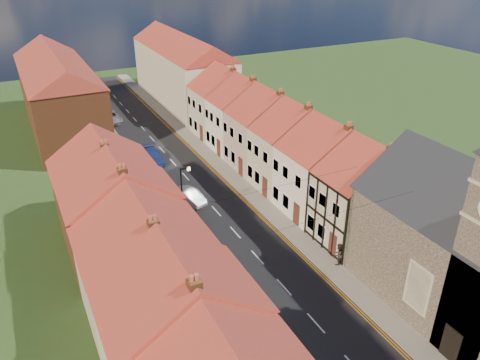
{
  "coord_description": "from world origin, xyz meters",
  "views": [
    {
      "loc": [
        -14.81,
        -12.32,
        22.38
      ],
      "look_at": [
        1.76,
        20.59,
        3.5
      ],
      "focal_mm": 35.0,
      "sensor_mm": 36.0,
      "label": 1
    }
  ],
  "objects_px": {
    "church": "(469,233)",
    "pedestrian_right": "(338,254)",
    "car_far": "(153,157)",
    "pedestrian_left": "(245,314)",
    "lamppost": "(183,196)",
    "car_distant": "(111,117)",
    "car_mid": "(189,196)"
  },
  "relations": [
    {
      "from": "car_mid",
      "to": "pedestrian_right",
      "type": "distance_m",
      "value": 15.82
    },
    {
      "from": "lamppost",
      "to": "car_distant",
      "type": "distance_m",
      "value": 30.66
    },
    {
      "from": "car_far",
      "to": "pedestrian_left",
      "type": "relative_size",
      "value": 2.73
    },
    {
      "from": "car_far",
      "to": "church",
      "type": "bearing_deg",
      "value": -64.39
    },
    {
      "from": "car_distant",
      "to": "pedestrian_right",
      "type": "bearing_deg",
      "value": -83.0
    },
    {
      "from": "car_mid",
      "to": "car_far",
      "type": "relative_size",
      "value": 0.8
    },
    {
      "from": "pedestrian_left",
      "to": "church",
      "type": "bearing_deg",
      "value": -23.62
    },
    {
      "from": "pedestrian_left",
      "to": "car_far",
      "type": "bearing_deg",
      "value": 80.21
    },
    {
      "from": "lamppost",
      "to": "pedestrian_left",
      "type": "bearing_deg",
      "value": -92.21
    },
    {
      "from": "car_mid",
      "to": "pedestrian_left",
      "type": "distance_m",
      "value": 17.02
    },
    {
      "from": "church",
      "to": "car_far",
      "type": "relative_size",
      "value": 3.15
    },
    {
      "from": "pedestrian_right",
      "to": "pedestrian_left",
      "type": "bearing_deg",
      "value": -1.21
    },
    {
      "from": "church",
      "to": "pedestrian_left",
      "type": "bearing_deg",
      "value": 161.31
    },
    {
      "from": "lamppost",
      "to": "car_distant",
      "type": "relative_size",
      "value": 1.23
    },
    {
      "from": "car_far",
      "to": "pedestrian_right",
      "type": "bearing_deg",
      "value": -68.16
    },
    {
      "from": "pedestrian_left",
      "to": "car_distant",
      "type": "bearing_deg",
      "value": 83.61
    },
    {
      "from": "lamppost",
      "to": "pedestrian_left",
      "type": "distance_m",
      "value": 12.34
    },
    {
      "from": "lamppost",
      "to": "pedestrian_left",
      "type": "xyz_separation_m",
      "value": [
        -0.47,
        -12.06,
        -2.53
      ]
    },
    {
      "from": "church",
      "to": "pedestrian_right",
      "type": "bearing_deg",
      "value": 121.42
    },
    {
      "from": "car_distant",
      "to": "pedestrian_right",
      "type": "height_order",
      "value": "pedestrian_right"
    },
    {
      "from": "car_mid",
      "to": "car_distant",
      "type": "relative_size",
      "value": 0.79
    },
    {
      "from": "car_distant",
      "to": "car_far",
      "type": "bearing_deg",
      "value": -90.1
    },
    {
      "from": "car_distant",
      "to": "car_mid",
      "type": "bearing_deg",
      "value": -91.04
    },
    {
      "from": "lamppost",
      "to": "pedestrian_left",
      "type": "height_order",
      "value": "lamppost"
    },
    {
      "from": "lamppost",
      "to": "car_far",
      "type": "distance_m",
      "value": 15.41
    },
    {
      "from": "church",
      "to": "car_far",
      "type": "bearing_deg",
      "value": 109.67
    },
    {
      "from": "pedestrian_left",
      "to": "pedestrian_right",
      "type": "height_order",
      "value": "pedestrian_right"
    },
    {
      "from": "lamppost",
      "to": "pedestrian_right",
      "type": "distance_m",
      "value": 13.32
    },
    {
      "from": "church",
      "to": "lamppost",
      "type": "distance_m",
      "value": 21.38
    },
    {
      "from": "car_far",
      "to": "pedestrian_left",
      "type": "distance_m",
      "value": 27.2
    },
    {
      "from": "church",
      "to": "car_distant",
      "type": "relative_size",
      "value": 3.13
    },
    {
      "from": "car_far",
      "to": "pedestrian_right",
      "type": "relative_size",
      "value": 2.66
    }
  ]
}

